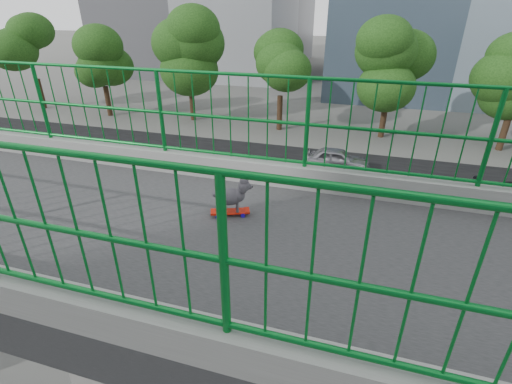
{
  "coord_description": "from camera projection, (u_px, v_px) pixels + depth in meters",
  "views": [
    {
      "loc": [
        2.98,
        2.67,
        9.15
      ],
      "look_at": [
        -1.29,
        1.38,
        6.89
      ],
      "focal_mm": 25.96,
      "sensor_mm": 36.0,
      "label": 1
    }
  ],
  "objects": [
    {
      "name": "street_trees",
      "position": [
        349.0,
        72.0,
        27.19
      ],
      "size": [
        5.3,
        60.4,
        7.26
      ],
      "color": "black",
      "rests_on": "ground"
    },
    {
      "name": "car_2",
      "position": [
        236.0,
        194.0,
        18.4
      ],
      "size": [
        2.43,
        5.26,
        1.46
      ],
      "primitive_type": "imported",
      "rotation": [
        0.0,
        0.0,
        3.14
      ],
      "color": "black",
      "rests_on": "ground"
    },
    {
      "name": "skateboard",
      "position": [
        230.0,
        212.0,
        4.21
      ],
      "size": [
        0.29,
        0.46,
        0.06
      ],
      "rotation": [
        0.0,
        0.0,
        0.39
      ],
      "color": "red",
      "rests_on": "footbridge"
    },
    {
      "name": "car_1",
      "position": [
        139.0,
        216.0,
        16.57
      ],
      "size": [
        1.47,
        4.23,
        1.39
      ],
      "primitive_type": "imported",
      "color": "#98989D",
      "rests_on": "ground"
    },
    {
      "name": "poodle",
      "position": [
        232.0,
        195.0,
        4.11
      ],
      "size": [
        0.28,
        0.42,
        0.38
      ],
      "rotation": [
        0.0,
        0.0,
        0.39
      ],
      "color": "#343136",
      "rests_on": "skateboard"
    },
    {
      "name": "road",
      "position": [
        297.0,
        210.0,
        18.47
      ],
      "size": [
        18.0,
        90.0,
        0.02
      ],
      "primitive_type": "cube",
      "color": "black",
      "rests_on": "ground"
    },
    {
      "name": "car_4",
      "position": [
        337.0,
        159.0,
        22.77
      ],
      "size": [
        1.57,
        3.91,
        1.33
      ],
      "primitive_type": "imported",
      "rotation": [
        0.0,
        0.0,
        3.14
      ],
      "color": "#98989D",
      "rests_on": "ground"
    },
    {
      "name": "car_5",
      "position": [
        309.0,
        303.0,
        11.74
      ],
      "size": [
        1.47,
        4.22,
        1.39
      ],
      "primitive_type": "imported",
      "color": "black",
      "rests_on": "ground"
    },
    {
      "name": "footbridge",
      "position": [
        131.0,
        330.0,
        5.01
      ],
      "size": [
        3.0,
        24.0,
        7.0
      ],
      "color": "#2D2D2F",
      "rests_on": "ground"
    },
    {
      "name": "railing",
      "position": [
        103.0,
        200.0,
        4.11
      ],
      "size": [
        3.0,
        24.0,
        1.42
      ],
      "color": "gray",
      "rests_on": "footbridge"
    }
  ]
}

